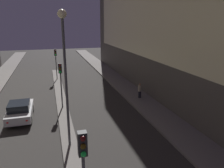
# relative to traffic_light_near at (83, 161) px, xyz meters

# --- Properties ---
(median_strip) EXTENTS (1.05, 33.48, 0.14)m
(median_strip) POSITION_rel_traffic_light_near_xyz_m (0.00, 14.04, -3.18)
(median_strip) COLOR #66605B
(median_strip) RESTS_ON ground
(traffic_light_near) EXTENTS (0.32, 0.42, 4.22)m
(traffic_light_near) POSITION_rel_traffic_light_near_xyz_m (0.00, 0.00, 0.00)
(traffic_light_near) COLOR #4C4C51
(traffic_light_near) RESTS_ON median_strip
(traffic_light_mid) EXTENTS (0.32, 0.42, 4.22)m
(traffic_light_mid) POSITION_rel_traffic_light_near_xyz_m (0.00, 13.29, 0.00)
(traffic_light_mid) COLOR #4C4C51
(traffic_light_mid) RESTS_ON median_strip
(traffic_light_far) EXTENTS (0.32, 0.42, 4.22)m
(traffic_light_far) POSITION_rel_traffic_light_near_xyz_m (0.00, 24.42, 0.00)
(traffic_light_far) COLOR #4C4C51
(traffic_light_far) RESTS_ON median_strip
(street_lamp) EXTENTS (0.52, 0.52, 8.52)m
(street_lamp) POSITION_rel_traffic_light_near_xyz_m (0.00, 6.40, 2.63)
(street_lamp) COLOR #4C4C51
(street_lamp) RESTS_ON median_strip
(car_left_lane) EXTENTS (1.93, 4.28, 1.56)m
(car_left_lane) POSITION_rel_traffic_light_near_xyz_m (-3.57, 11.90, -2.47)
(car_left_lane) COLOR silver
(car_left_lane) RESTS_ON ground
(pedestrian_on_right_sidewalk) EXTENTS (0.38, 0.38, 1.57)m
(pedestrian_on_right_sidewalk) POSITION_rel_traffic_light_near_xyz_m (8.09, 13.68, -2.26)
(pedestrian_on_right_sidewalk) COLOR black
(pedestrian_on_right_sidewalk) RESTS_ON sidewalk_right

